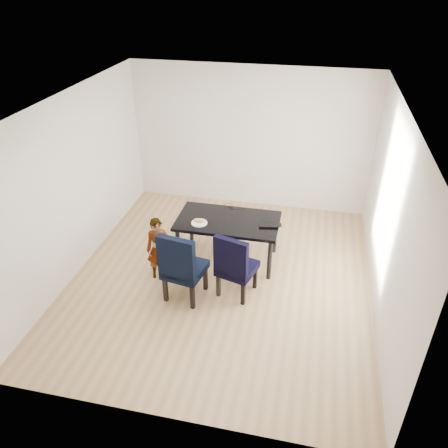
% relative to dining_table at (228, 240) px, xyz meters
% --- Properties ---
extents(floor, '(4.50, 5.00, 0.01)m').
position_rel_dining_table_xyz_m(floor, '(0.00, -0.50, -0.38)').
color(floor, tan).
rests_on(floor, ground).
extents(ceiling, '(4.50, 5.00, 0.01)m').
position_rel_dining_table_xyz_m(ceiling, '(0.00, -0.50, 2.33)').
color(ceiling, white).
rests_on(ceiling, wall_back).
extents(wall_back, '(4.50, 0.01, 2.70)m').
position_rel_dining_table_xyz_m(wall_back, '(0.00, 2.00, 0.98)').
color(wall_back, silver).
rests_on(wall_back, ground).
extents(wall_front, '(4.50, 0.01, 2.70)m').
position_rel_dining_table_xyz_m(wall_front, '(0.00, -3.00, 0.98)').
color(wall_front, silver).
rests_on(wall_front, ground).
extents(wall_left, '(0.01, 5.00, 2.70)m').
position_rel_dining_table_xyz_m(wall_left, '(-2.25, -0.50, 0.98)').
color(wall_left, silver).
rests_on(wall_left, ground).
extents(wall_right, '(0.01, 5.00, 2.70)m').
position_rel_dining_table_xyz_m(wall_right, '(2.25, -0.50, 0.98)').
color(wall_right, white).
rests_on(wall_right, ground).
extents(dining_table, '(1.60, 0.90, 0.75)m').
position_rel_dining_table_xyz_m(dining_table, '(0.00, 0.00, 0.00)').
color(dining_table, black).
rests_on(dining_table, floor).
extents(chair_left, '(0.62, 0.64, 1.12)m').
position_rel_dining_table_xyz_m(chair_left, '(-0.41, -1.01, 0.19)').
color(chair_left, black).
rests_on(chair_left, floor).
extents(chair_right, '(0.62, 0.64, 1.04)m').
position_rel_dining_table_xyz_m(chair_right, '(0.30, -0.78, 0.15)').
color(chair_right, black).
rests_on(chair_right, floor).
extents(child, '(0.44, 0.37, 1.02)m').
position_rel_dining_table_xyz_m(child, '(-0.93, -0.66, 0.13)').
color(child, orange).
rests_on(child, floor).
extents(plate, '(0.27, 0.27, 0.01)m').
position_rel_dining_table_xyz_m(plate, '(-0.41, -0.20, 0.38)').
color(plate, white).
rests_on(plate, dining_table).
extents(sandwich, '(0.17, 0.11, 0.06)m').
position_rel_dining_table_xyz_m(sandwich, '(-0.42, -0.19, 0.42)').
color(sandwich, '#BB9643').
rests_on(sandwich, plate).
extents(laptop, '(0.38, 0.28, 0.03)m').
position_rel_dining_table_xyz_m(laptop, '(0.66, -0.00, 0.39)').
color(laptop, black).
rests_on(laptop, dining_table).
extents(cable_tangle, '(0.16, 0.16, 0.01)m').
position_rel_dining_table_xyz_m(cable_tangle, '(-0.06, 0.35, 0.38)').
color(cable_tangle, black).
rests_on(cable_tangle, dining_table).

